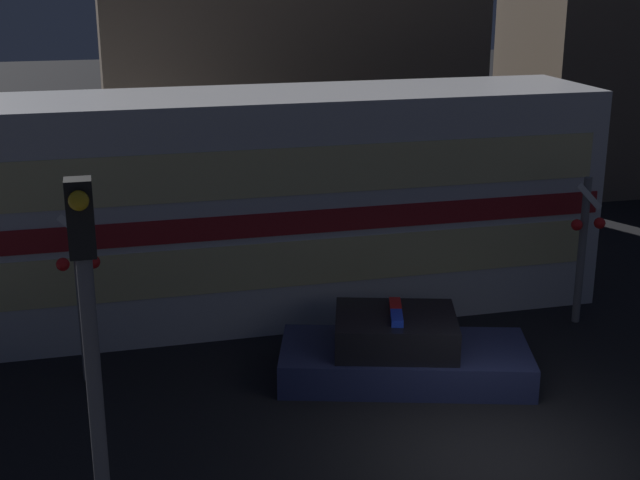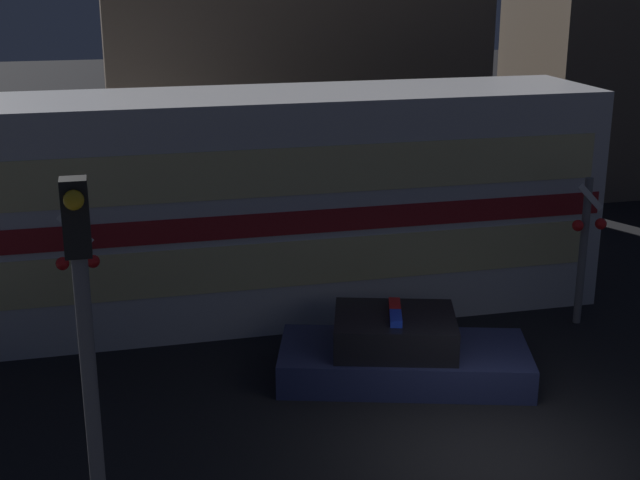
{
  "view_description": "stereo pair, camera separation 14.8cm",
  "coord_description": "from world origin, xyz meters",
  "px_view_note": "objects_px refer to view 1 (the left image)",
  "views": [
    {
      "loc": [
        -5.31,
        -10.51,
        6.97
      ],
      "look_at": [
        -1.37,
        4.83,
        2.04
      ],
      "focal_mm": 50.0,
      "sensor_mm": 36.0,
      "label": 1
    },
    {
      "loc": [
        -5.17,
        -10.55,
        6.97
      ],
      "look_at": [
        -1.37,
        4.83,
        2.04
      ],
      "focal_mm": 50.0,
      "sensor_mm": 36.0,
      "label": 2
    }
  ],
  "objects_px": {
    "train": "(247,206)",
    "traffic_light_corner": "(90,332)",
    "police_car": "(402,353)",
    "crossing_signal_near": "(583,244)"
  },
  "relations": [
    {
      "from": "train",
      "to": "traffic_light_corner",
      "type": "relative_size",
      "value": 3.06
    },
    {
      "from": "train",
      "to": "crossing_signal_near",
      "type": "distance_m",
      "value": 6.75
    },
    {
      "from": "crossing_signal_near",
      "to": "traffic_light_corner",
      "type": "xyz_separation_m",
      "value": [
        -9.44,
        -5.05,
        1.2
      ]
    },
    {
      "from": "police_car",
      "to": "crossing_signal_near",
      "type": "relative_size",
      "value": 1.55
    },
    {
      "from": "train",
      "to": "traffic_light_corner",
      "type": "height_order",
      "value": "traffic_light_corner"
    },
    {
      "from": "train",
      "to": "crossing_signal_near",
      "type": "relative_size",
      "value": 4.79
    },
    {
      "from": "police_car",
      "to": "crossing_signal_near",
      "type": "height_order",
      "value": "crossing_signal_near"
    },
    {
      "from": "train",
      "to": "crossing_signal_near",
      "type": "xyz_separation_m",
      "value": [
        6.32,
        -2.28,
        -0.6
      ]
    },
    {
      "from": "train",
      "to": "traffic_light_corner",
      "type": "xyz_separation_m",
      "value": [
        -3.12,
        -7.33,
        0.61
      ]
    },
    {
      "from": "police_car",
      "to": "traffic_light_corner",
      "type": "height_order",
      "value": "traffic_light_corner"
    }
  ]
}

